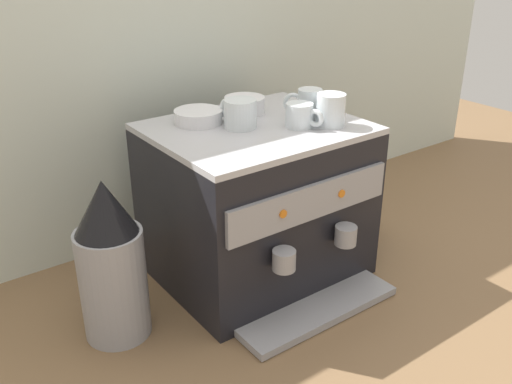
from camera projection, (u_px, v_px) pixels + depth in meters
The scene contains 11 objects.
ground_plane at pixel (256, 268), 1.65m from camera, with size 4.00×4.00×0.00m, color brown.
tiled_backsplash_wall at pixel (182, 56), 1.69m from camera, with size 2.80×0.03×1.09m, color silver.
espresso_machine at pixel (257, 202), 1.56m from camera, with size 0.53×0.54×0.43m.
ceramic_cup_0 at pixel (330, 109), 1.46m from camera, with size 0.07×0.11×0.08m.
ceramic_cup_1 at pixel (239, 113), 1.44m from camera, with size 0.08×0.12×0.07m.
ceramic_cup_2 at pixel (301, 115), 1.45m from camera, with size 0.07×0.10×0.06m.
ceramic_cup_3 at pixel (308, 104), 1.51m from camera, with size 0.09×0.09×0.08m.
ceramic_bowl_0 at pixel (245, 105), 1.56m from camera, with size 0.11×0.11×0.04m.
ceramic_bowl_1 at pixel (198, 117), 1.49m from camera, with size 0.13×0.13×0.03m.
coffee_grinder at pixel (111, 263), 1.31m from camera, with size 0.16×0.16×0.40m.
milk_pitcher at pixel (363, 211), 1.82m from camera, with size 0.10×0.10×0.15m, color #B7B7BC.
Camera 1 is at (-0.83, -1.13, 0.89)m, focal length 40.32 mm.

